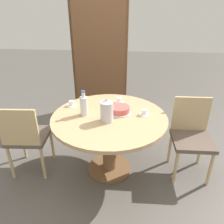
# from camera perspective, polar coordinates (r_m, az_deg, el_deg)

# --- Properties ---
(ground_plane) EXTENTS (14.00, 14.00, 0.00)m
(ground_plane) POSITION_cam_1_polar(r_m,az_deg,el_deg) (2.72, -0.63, -14.51)
(ground_plane) COLOR #56514C
(dining_table) EXTENTS (1.23, 1.23, 0.71)m
(dining_table) POSITION_cam_1_polar(r_m,az_deg,el_deg) (2.39, -0.69, -4.38)
(dining_table) COLOR brown
(dining_table) RESTS_ON ground_plane
(chair_a) EXTENTS (0.45, 0.45, 0.88)m
(chair_a) POSITION_cam_1_polar(r_m,az_deg,el_deg) (2.57, -21.39, -5.94)
(chair_a) COLOR tan
(chair_a) RESTS_ON ground_plane
(chair_b) EXTENTS (0.43, 0.43, 0.88)m
(chair_b) POSITION_cam_1_polar(r_m,az_deg,el_deg) (2.58, 19.99, -5.63)
(chair_b) COLOR tan
(chair_b) RESTS_ON ground_plane
(bookshelf) EXTENTS (0.88, 0.28, 1.83)m
(bookshelf) POSITION_cam_1_polar(r_m,az_deg,el_deg) (3.69, -3.07, 12.56)
(bookshelf) COLOR brown
(bookshelf) RESTS_ON ground_plane
(coffee_pot) EXTENTS (0.13, 0.13, 0.25)m
(coffee_pot) POSITION_cam_1_polar(r_m,az_deg,el_deg) (2.16, -1.38, 0.27)
(coffee_pot) COLOR silver
(coffee_pot) RESTS_ON dining_table
(water_bottle) EXTENTS (0.08, 0.08, 0.27)m
(water_bottle) POSITION_cam_1_polar(r_m,az_deg,el_deg) (2.31, -7.35, 1.75)
(water_bottle) COLOR silver
(water_bottle) RESTS_ON dining_table
(cake_main) EXTENTS (0.25, 0.25, 0.07)m
(cake_main) POSITION_cam_1_polar(r_m,az_deg,el_deg) (2.36, 2.02, 0.58)
(cake_main) COLOR silver
(cake_main) RESTS_ON dining_table
(cup_a) EXTENTS (0.11, 0.11, 0.06)m
(cup_a) POSITION_cam_1_polar(r_m,az_deg,el_deg) (2.35, 8.41, -0.19)
(cup_a) COLOR white
(cup_a) RESTS_ON dining_table
(cup_b) EXTENTS (0.11, 0.11, 0.06)m
(cup_b) POSITION_cam_1_polar(r_m,az_deg,el_deg) (2.57, -10.49, 2.09)
(cup_b) COLOR white
(cup_b) RESTS_ON dining_table
(cup_c) EXTENTS (0.11, 0.11, 0.06)m
(cup_c) POSITION_cam_1_polar(r_m,az_deg,el_deg) (2.61, 1.85, 3.01)
(cup_c) COLOR white
(cup_c) RESTS_ON dining_table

